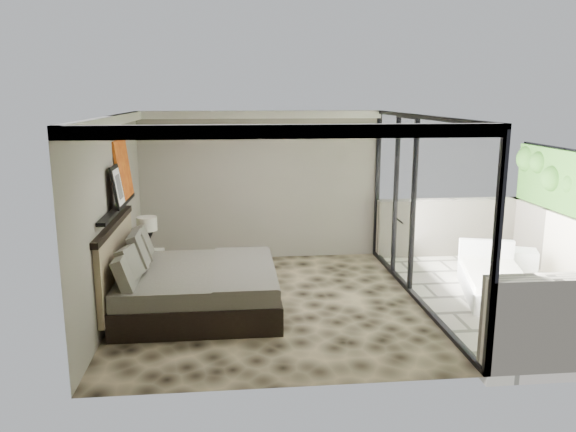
{
  "coord_description": "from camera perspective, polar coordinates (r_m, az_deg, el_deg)",
  "views": [
    {
      "loc": [
        -0.55,
        -7.98,
        3.08
      ],
      "look_at": [
        0.31,
        0.4,
        1.26
      ],
      "focal_mm": 35.0,
      "sensor_mm": 36.0,
      "label": 1
    }
  ],
  "objects": [
    {
      "name": "framed_print",
      "position": [
        8.22,
        -16.94,
        2.87
      ],
      "size": [
        0.11,
        0.5,
        0.6
      ],
      "primitive_type": "cube",
      "rotation": [
        0.0,
        -0.14,
        0.0
      ],
      "color": "black",
      "rests_on": "picture_ledge"
    },
    {
      "name": "ceiling",
      "position": [
        8.01,
        -1.92,
        10.1
      ],
      "size": [
        4.5,
        5.0,
        0.02
      ],
      "primitive_type": "cube",
      "color": "silver",
      "rests_on": "back_wall"
    },
    {
      "name": "terrace_slab",
      "position": [
        9.59,
        21.39,
        -7.8
      ],
      "size": [
        3.0,
        5.0,
        0.12
      ],
      "primitive_type": "cube",
      "color": "beige",
      "rests_on": "ground"
    },
    {
      "name": "lounger",
      "position": [
        9.42,
        20.18,
        -6.29
      ],
      "size": [
        1.32,
        1.95,
        0.7
      ],
      "rotation": [
        0.0,
        0.0,
        -0.26
      ],
      "color": "silver",
      "rests_on": "terrace_slab"
    },
    {
      "name": "picture_ledge",
      "position": [
        8.4,
        -16.92,
        0.8
      ],
      "size": [
        0.12,
        2.2,
        0.05
      ],
      "primitive_type": "cube",
      "color": "black",
      "rests_on": "left_wall"
    },
    {
      "name": "ottoman",
      "position": [
        10.58,
        22.7,
        -4.41
      ],
      "size": [
        0.6,
        0.6,
        0.46
      ],
      "primitive_type": "cube",
      "rotation": [
        0.0,
        0.0,
        -0.38
      ],
      "color": "white",
      "rests_on": "terrace_slab"
    },
    {
      "name": "bed",
      "position": [
        8.32,
        -9.78,
        -6.99
      ],
      "size": [
        2.32,
        2.25,
        1.29
      ],
      "color": "black",
      "rests_on": "floor"
    },
    {
      "name": "floor",
      "position": [
        8.57,
        -1.79,
        -8.88
      ],
      "size": [
        5.0,
        5.0,
        0.0
      ],
      "primitive_type": "plane",
      "color": "black",
      "rests_on": "ground"
    },
    {
      "name": "glass_wall",
      "position": [
        8.62,
        13.23,
        0.62
      ],
      "size": [
        0.08,
        5.0,
        2.8
      ],
      "primitive_type": "cube",
      "color": "white",
      "rests_on": "floor"
    },
    {
      "name": "table_lamp",
      "position": [
        9.53,
        -14.12,
        -1.38
      ],
      "size": [
        0.33,
        0.33,
        0.61
      ],
      "color": "black",
      "rests_on": "nightstand"
    },
    {
      "name": "abstract_canvas",
      "position": [
        8.96,
        -16.41,
        4.6
      ],
      "size": [
        0.13,
        0.9,
        0.9
      ],
      "primitive_type": "cube",
      "rotation": [
        0.0,
        -0.1,
        0.0
      ],
      "color": "#B8560F",
      "rests_on": "picture_ledge"
    },
    {
      "name": "nightstand",
      "position": [
        9.75,
        -13.92,
        -5.13
      ],
      "size": [
        0.55,
        0.55,
        0.48
      ],
      "primitive_type": "cube",
      "rotation": [
        0.0,
        0.0,
        0.15
      ],
      "color": "black",
      "rests_on": "floor"
    },
    {
      "name": "left_wall",
      "position": [
        8.33,
        -17.41,
        -0.02
      ],
      "size": [
        0.02,
        5.0,
        2.8
      ],
      "primitive_type": "cube",
      "color": "gray",
      "rests_on": "floor"
    },
    {
      "name": "back_wall",
      "position": [
        10.62,
        -2.79,
        3.07
      ],
      "size": [
        4.5,
        0.02,
        2.8
      ],
      "primitive_type": "cube",
      "color": "gray",
      "rests_on": "floor"
    }
  ]
}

